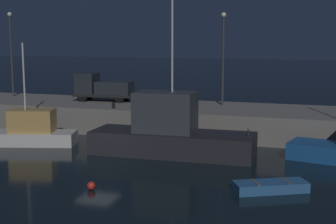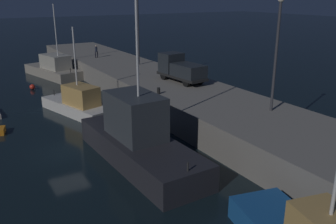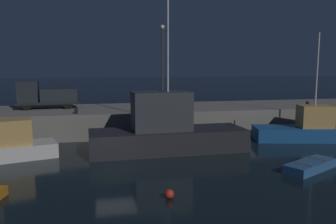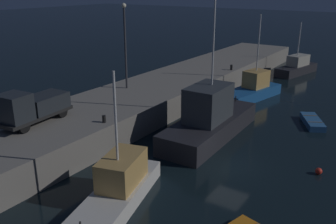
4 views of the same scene
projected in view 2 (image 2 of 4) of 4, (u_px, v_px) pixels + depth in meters
ground_plane at (66, 152)px, 25.45m from camera, size 320.00×320.00×0.00m
pier_quay at (208, 109)px, 31.07m from camera, size 79.60×8.20×2.27m
fishing_trawler_red at (54, 69)px, 48.13m from camera, size 10.41×5.55×9.36m
fishing_boat_white at (138, 139)px, 23.55m from camera, size 11.68×4.00×12.48m
fishing_boat_orange at (78, 103)px, 33.11m from camera, size 8.67×4.59×7.84m
mooring_buoy_mid at (32, 87)px, 41.89m from camera, size 0.61×0.61×0.61m
lamp_post_west at (138, 23)px, 43.11m from camera, size 0.44×0.44×8.46m
lamp_post_east at (277, 46)px, 25.49m from camera, size 0.44×0.44×8.12m
utility_truck at (180, 69)px, 35.57m from camera, size 5.86×2.52×2.63m
dockworker at (96, 51)px, 49.05m from camera, size 0.37×0.44×1.68m
bollard_west at (159, 91)px, 31.36m from camera, size 0.28×0.28×0.55m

